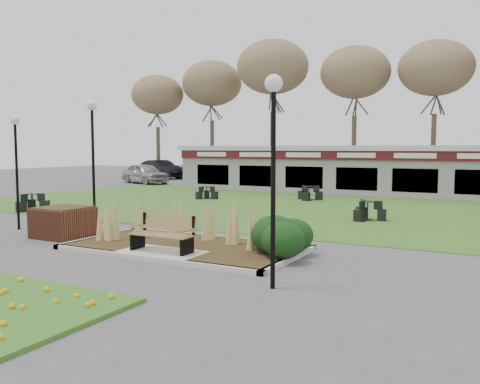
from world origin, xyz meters
The scene contains 17 objects.
ground centered at (0.00, 0.00, 0.00)m, with size 100.00×100.00×0.00m, color #515154.
lawn centered at (0.00, 12.00, 0.01)m, with size 34.00×16.00×0.02m, color #30601E.
planting_bed centered at (1.27, 1.35, 0.37)m, with size 6.75×3.40×1.27m.
park_bench centered at (0.00, 0.25, 0.59)m, with size 1.70×0.66×0.93m.
brick_planter centered at (-4.40, 1.00, 0.48)m, with size 1.50×1.50×0.95m.
food_pavilion centered at (0.00, 19.96, 1.48)m, with size 24.60×3.40×2.90m.
tree_backdrop centered at (0.00, 28.00, 8.36)m, with size 47.24×5.24×10.36m.
lamp_post_near_left centered at (-5.61, 3.56, 3.27)m, with size 0.37×0.37×4.48m.
lamp_post_near_right centered at (3.73, -1.21, 3.05)m, with size 0.35×0.35×4.18m.
lamp_post_mid_left centered at (-6.91, 1.33, 2.81)m, with size 0.32×0.32×3.86m.
bistro_set_a centered at (-10.65, 5.00, 0.27)m, with size 1.40×1.28×0.75m.
bistro_set_b centered at (-6.71, 13.11, 0.24)m, with size 1.09×1.24×0.66m.
bistro_set_c centered at (-1.57, 15.08, 0.26)m, with size 1.37×1.24×0.73m.
bistro_set_d centered at (3.03, 9.07, 0.26)m, with size 1.29×1.34×0.73m.
car_silver centered at (-17.30, 21.00, 0.79)m, with size 1.87×4.64×1.58m, color #A5A4A9.
car_black centered at (-20.28, 27.00, 0.83)m, with size 1.75×5.02×1.65m, color black.
car_blue centered at (-16.71, 27.00, 0.63)m, with size 1.75×4.31×1.25m, color navy.
Camera 1 is at (7.81, -10.19, 2.78)m, focal length 38.00 mm.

